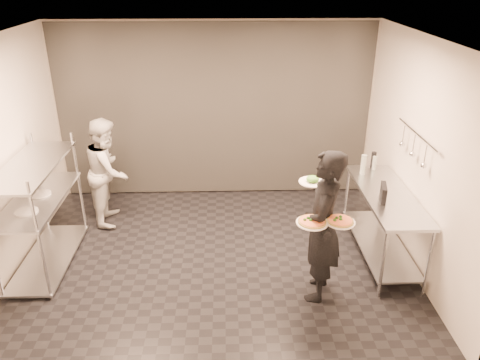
{
  "coord_description": "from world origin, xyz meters",
  "views": [
    {
      "loc": [
        0.17,
        -5.18,
        3.53
      ],
      "look_at": [
        0.34,
        0.06,
        1.1
      ],
      "focal_mm": 35.0,
      "sensor_mm": 36.0,
      "label": 1
    }
  ],
  "objects_px": {
    "pizza_plate_near": "(312,222)",
    "bottle_dark": "(373,160)",
    "chef": "(108,171)",
    "prep_counter": "(384,214)",
    "pos_monitor": "(383,193)",
    "bottle_clear": "(375,163)",
    "salad_plate": "(313,180)",
    "waiter": "(322,227)",
    "pass_rack": "(40,209)",
    "bottle_green": "(364,164)",
    "pizza_plate_far": "(340,221)"
  },
  "relations": [
    {
      "from": "pizza_plate_near",
      "to": "bottle_dark",
      "type": "height_order",
      "value": "bottle_dark"
    },
    {
      "from": "chef",
      "to": "prep_counter",
      "type": "bearing_deg",
      "value": -109.25
    },
    {
      "from": "chef",
      "to": "bottle_dark",
      "type": "distance_m",
      "value": 3.8
    },
    {
      "from": "pos_monitor",
      "to": "bottle_clear",
      "type": "height_order",
      "value": "pos_monitor"
    },
    {
      "from": "salad_plate",
      "to": "bottle_clear",
      "type": "bearing_deg",
      "value": 47.96
    },
    {
      "from": "waiter",
      "to": "chef",
      "type": "distance_m",
      "value": 3.34
    },
    {
      "from": "pizza_plate_near",
      "to": "pos_monitor",
      "type": "xyz_separation_m",
      "value": [
        1.0,
        0.76,
        -0.06
      ]
    },
    {
      "from": "chef",
      "to": "bottle_dark",
      "type": "relative_size",
      "value": 6.79
    },
    {
      "from": "pizza_plate_near",
      "to": "bottle_dark",
      "type": "distance_m",
      "value": 2.11
    },
    {
      "from": "pass_rack",
      "to": "waiter",
      "type": "distance_m",
      "value": 3.46
    },
    {
      "from": "waiter",
      "to": "bottle_green",
      "type": "bearing_deg",
      "value": 166.4
    },
    {
      "from": "pizza_plate_near",
      "to": "salad_plate",
      "type": "bearing_deg",
      "value": 81.65
    },
    {
      "from": "pass_rack",
      "to": "pizza_plate_near",
      "type": "relative_size",
      "value": 4.75
    },
    {
      "from": "prep_counter",
      "to": "chef",
      "type": "bearing_deg",
      "value": 163.57
    },
    {
      "from": "waiter",
      "to": "bottle_dark",
      "type": "xyz_separation_m",
      "value": [
        1.01,
        1.56,
        0.14
      ]
    },
    {
      "from": "prep_counter",
      "to": "pizza_plate_far",
      "type": "relative_size",
      "value": 5.72
    },
    {
      "from": "pizza_plate_near",
      "to": "bottle_dark",
      "type": "relative_size",
      "value": 1.44
    },
    {
      "from": "waiter",
      "to": "pizza_plate_near",
      "type": "bearing_deg",
      "value": -21.65
    },
    {
      "from": "chef",
      "to": "pos_monitor",
      "type": "height_order",
      "value": "chef"
    },
    {
      "from": "pass_rack",
      "to": "bottle_green",
      "type": "relative_size",
      "value": 5.93
    },
    {
      "from": "pizza_plate_near",
      "to": "bottle_clear",
      "type": "bearing_deg",
      "value": 55.32
    },
    {
      "from": "prep_counter",
      "to": "pizza_plate_near",
      "type": "distance_m",
      "value": 1.54
    },
    {
      "from": "pass_rack",
      "to": "bottle_dark",
      "type": "xyz_separation_m",
      "value": [
        4.38,
        0.8,
        0.27
      ]
    },
    {
      "from": "pos_monitor",
      "to": "waiter",
      "type": "bearing_deg",
      "value": -132.64
    },
    {
      "from": "bottle_green",
      "to": "pos_monitor",
      "type": "bearing_deg",
      "value": -88.19
    },
    {
      "from": "pizza_plate_far",
      "to": "pos_monitor",
      "type": "xyz_separation_m",
      "value": [
        0.7,
        0.75,
        -0.05
      ]
    },
    {
      "from": "waiter",
      "to": "bottle_green",
      "type": "height_order",
      "value": "waiter"
    },
    {
      "from": "bottle_clear",
      "to": "pos_monitor",
      "type": "bearing_deg",
      "value": -100.26
    },
    {
      "from": "pizza_plate_far",
      "to": "bottle_green",
      "type": "distance_m",
      "value": 1.69
    },
    {
      "from": "pass_rack",
      "to": "pizza_plate_far",
      "type": "distance_m",
      "value": 3.65
    },
    {
      "from": "salad_plate",
      "to": "bottle_clear",
      "type": "distance_m",
      "value": 1.67
    },
    {
      "from": "bottle_green",
      "to": "bottle_clear",
      "type": "bearing_deg",
      "value": 33.0
    },
    {
      "from": "pass_rack",
      "to": "chef",
      "type": "distance_m",
      "value": 1.26
    },
    {
      "from": "prep_counter",
      "to": "bottle_clear",
      "type": "bearing_deg",
      "value": 86.27
    },
    {
      "from": "pizza_plate_near",
      "to": "waiter",
      "type": "bearing_deg",
      "value": 51.1
    },
    {
      "from": "waiter",
      "to": "salad_plate",
      "type": "xyz_separation_m",
      "value": [
        -0.09,
        0.27,
        0.44
      ]
    },
    {
      "from": "bottle_dark",
      "to": "pos_monitor",
      "type": "bearing_deg",
      "value": -99.64
    },
    {
      "from": "pass_rack",
      "to": "bottle_clear",
      "type": "relative_size",
      "value": 8.11
    },
    {
      "from": "pass_rack",
      "to": "salad_plate",
      "type": "height_order",
      "value": "pass_rack"
    },
    {
      "from": "chef",
      "to": "salad_plate",
      "type": "height_order",
      "value": "chef"
    },
    {
      "from": "pass_rack",
      "to": "pizza_plate_near",
      "type": "bearing_deg",
      "value": -16.54
    },
    {
      "from": "waiter",
      "to": "chef",
      "type": "relative_size",
      "value": 1.13
    },
    {
      "from": "pizza_plate_near",
      "to": "bottle_clear",
      "type": "relative_size",
      "value": 1.71
    },
    {
      "from": "waiter",
      "to": "pos_monitor",
      "type": "xyz_separation_m",
      "value": [
        0.84,
        0.57,
        0.12
      ]
    },
    {
      "from": "chef",
      "to": "pos_monitor",
      "type": "xyz_separation_m",
      "value": [
        3.61,
        -1.29,
        0.23
      ]
    },
    {
      "from": "pizza_plate_near",
      "to": "pos_monitor",
      "type": "distance_m",
      "value": 1.26
    },
    {
      "from": "pos_monitor",
      "to": "salad_plate",
      "type": "bearing_deg",
      "value": -149.11
    },
    {
      "from": "bottle_clear",
      "to": "bottle_dark",
      "type": "relative_size",
      "value": 0.85
    },
    {
      "from": "pass_rack",
      "to": "bottle_clear",
      "type": "height_order",
      "value": "pass_rack"
    },
    {
      "from": "prep_counter",
      "to": "salad_plate",
      "type": "bearing_deg",
      "value": -155.14
    }
  ]
}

